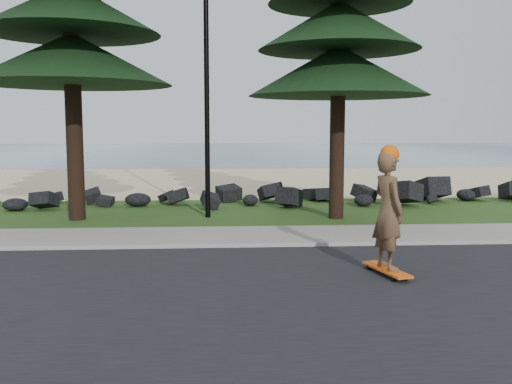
% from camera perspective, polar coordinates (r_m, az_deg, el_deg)
% --- Properties ---
extents(ground, '(160.00, 160.00, 0.00)m').
position_cam_1_polar(ground, '(12.67, -5.12, -4.75)').
color(ground, '#2D4615').
rests_on(ground, ground).
extents(road, '(160.00, 7.00, 0.02)m').
position_cam_1_polar(road, '(8.30, -5.92, -10.69)').
color(road, black).
rests_on(road, ground).
extents(kerb, '(160.00, 0.20, 0.10)m').
position_cam_1_polar(kerb, '(11.78, -5.23, -5.35)').
color(kerb, gray).
rests_on(kerb, ground).
extents(sidewalk, '(160.00, 2.00, 0.08)m').
position_cam_1_polar(sidewalk, '(12.86, -5.10, -4.40)').
color(sidewalk, gray).
rests_on(sidewalk, ground).
extents(beach_sand, '(160.00, 15.00, 0.01)m').
position_cam_1_polar(beach_sand, '(27.04, -4.35, 1.20)').
color(beach_sand, beige).
rests_on(beach_sand, ground).
extents(ocean, '(160.00, 58.00, 0.01)m').
position_cam_1_polar(ocean, '(63.47, -3.96, 4.18)').
color(ocean, '#314C5F').
rests_on(ocean, ground).
extents(seawall_boulders, '(60.00, 2.40, 1.10)m').
position_cam_1_polar(seawall_boulders, '(18.19, -4.68, -1.34)').
color(seawall_boulders, black).
rests_on(seawall_boulders, ground).
extents(lamp_post, '(0.25, 0.14, 8.14)m').
position_cam_1_polar(lamp_post, '(15.72, -4.97, 12.55)').
color(lamp_post, black).
rests_on(lamp_post, ground).
extents(skateboarder, '(0.62, 1.19, 2.16)m').
position_cam_1_polar(skateboarder, '(9.60, 13.08, -1.90)').
color(skateboarder, '#F05B0E').
rests_on(skateboarder, ground).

